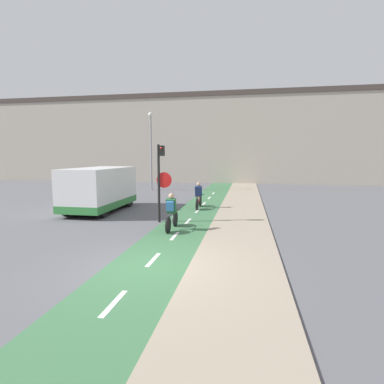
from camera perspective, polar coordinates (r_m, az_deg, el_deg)
name	(u,v)px	position (r m, az deg, el deg)	size (l,w,h in m)	color
ground_plane	(147,267)	(8.11, -8.51, -13.95)	(120.00, 120.00, 0.00)	#5B5B60
bike_lane	(147,266)	(8.11, -8.48, -13.85)	(2.13, 60.00, 0.02)	#3D7047
sidewalk_strip	(235,272)	(7.71, 8.23, -14.87)	(2.40, 60.00, 0.05)	gray
building_row_background	(225,139)	(33.99, 6.26, 10.01)	(60.00, 5.20, 9.47)	#B2A899
traffic_light_pole	(161,175)	(12.89, -6.02, 3.28)	(0.67, 0.25, 3.36)	black
street_lamp_far	(151,143)	(25.37, -7.82, 9.28)	(0.36, 0.36, 6.43)	gray
cyclist_near	(171,212)	(11.63, -3.94, -3.89)	(0.46, 1.77, 1.45)	black
cyclist_far	(199,196)	(16.41, 1.28, -0.86)	(0.46, 1.73, 1.45)	black
van	(100,190)	(16.30, -17.12, 0.40)	(2.16, 4.74, 2.26)	white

